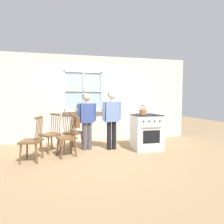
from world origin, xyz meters
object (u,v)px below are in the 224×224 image
Objects in this scene: kettle at (143,111)px; handbag at (77,122)px; chair_near_stove at (73,133)px; stove at (146,131)px; potted_plant at (78,109)px; chair_near_wall at (51,134)px; chair_center_cluster at (32,141)px; person_elderly_left at (87,116)px; chair_by_window at (67,137)px; person_teen_center at (112,115)px.

kettle is 1.68m from handbag.
handbag is at bearing -132.91° from chair_near_stove.
stove is at bearing 2.71° from handbag.
chair_near_stove is 1.00m from potted_plant.
kettle is 0.80× the size of handbag.
potted_plant is at bearing 24.46° from chair_near_stove.
chair_near_wall is 3.11× the size of potted_plant.
kettle is at bearing 102.72° from chair_center_cluster.
person_elderly_left is 1.36× the size of stove.
chair_by_window is 0.79m from person_elderly_left.
chair_center_cluster is 0.63× the size of person_teen_center.
chair_near_stove is (0.54, 0.14, 0.00)m from chair_near_wall.
potted_plant is (0.26, 1.37, 0.61)m from chair_by_window.
chair_near_wall and chair_center_cluster have the same top height.
chair_near_stove is 3.90× the size of kettle.
stove is at bearing -67.28° from chair_near_stove.
kettle is at bearing -28.36° from person_teen_center.
person_elderly_left reaches higher than chair_center_cluster.
handbag is (0.65, -0.38, 0.35)m from chair_near_wall.
chair_near_wall is 3.90× the size of kettle.
kettle is at bearing -72.32° from chair_near_stove.
chair_near_stove is 3.11× the size of potted_plant.
person_elderly_left is (0.92, -0.03, 0.44)m from chair_near_wall.
kettle is (2.60, 0.25, 0.59)m from chair_center_cluster.
chair_near_wall is at bearing 169.40° from person_elderly_left.
chair_near_wall is 2.49m from stove.
handbag is (-1.66, 0.04, -0.23)m from kettle.
handbag is at bearing -171.94° from person_teen_center.
potted_plant reaches higher than kettle.
handbag is (-0.26, -0.35, -0.09)m from person_elderly_left.
person_elderly_left is at bearing 170.39° from stove.
chair_near_stove is at bearing 167.60° from stove.
chair_by_window is 3.11× the size of potted_plant.
kettle is at bearing 37.99° from chair_near_wall.
person_elderly_left reaches higher than chair_near_stove.
chair_by_window and chair_center_cluster have the same top height.
chair_center_cluster is 1.98m from person_teen_center.
person_elderly_left is 0.98m from potted_plant.
stove is (2.76, 0.38, 0.04)m from chair_center_cluster.
chair_by_window is at bearing 1.71° from chair_near_wall.
person_teen_center is 4.98× the size of handbag.
chair_near_wall is at bearing -156.36° from chair_by_window.
chair_near_stove is 0.65× the size of person_elderly_left.
potted_plant is 1.31m from handbag.
chair_near_stove is 0.63m from handbag.
chair_by_window is at bearing -155.59° from chair_near_stove.
handbag is at bearing 18.28° from chair_near_wall.
chair_by_window and handbag have the same top height.
person_teen_center reaches higher than kettle.
chair_center_cluster is 0.89× the size of stove.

